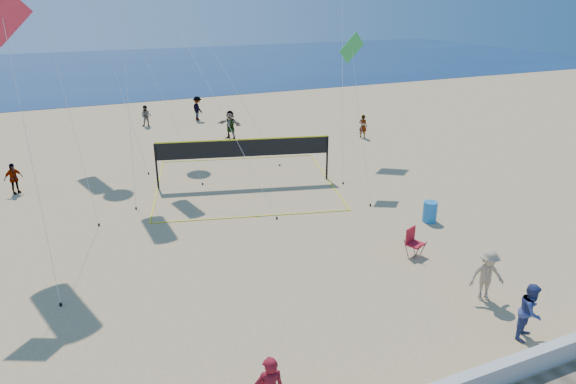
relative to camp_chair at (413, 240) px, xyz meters
name	(u,v)px	position (x,y,z in m)	size (l,w,h in m)	color
ground	(329,345)	(-5.25, -3.37, -0.59)	(120.00, 120.00, 0.00)	tan
ocean	(105,69)	(-5.25, 58.63, -0.58)	(140.00, 50.00, 0.03)	#10234D
bystander_a	(531,311)	(-0.04, -5.28, 0.23)	(0.80, 0.63, 1.66)	navy
bystander_b	(487,275)	(0.25, -3.35, 0.26)	(1.10, 0.63, 1.71)	tan
far_person_0	(13,179)	(-13.62, 12.86, 0.16)	(0.88, 0.37, 1.51)	gray
far_person_1	(230,125)	(-1.01, 18.45, 0.34)	(1.74, 0.55, 1.88)	gray
far_person_2	(363,126)	(7.14, 15.09, 0.18)	(0.57, 0.37, 1.55)	gray
far_person_3	(146,116)	(-5.56, 24.11, 0.18)	(0.75, 0.58, 1.54)	gray
far_person_4	(198,108)	(-1.63, 24.62, 0.31)	(1.17, 0.67, 1.81)	gray
camp_chair	(413,240)	(0.00, 0.00, 0.00)	(0.72, 0.83, 1.17)	#AC1323
trash_barrel	(430,212)	(2.49, 2.17, -0.16)	(0.58, 0.58, 0.88)	#1C6FBB
volleyball_net	(244,153)	(-3.09, 9.74, 1.00)	(10.60, 10.49, 2.33)	black
kite_3	(5,31)	(-12.21, 4.57, 7.32)	(1.72, 3.39, 9.17)	red
kite_4	(353,56)	(2.09, 8.32, 5.60)	(1.80, 4.13, 7.32)	green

